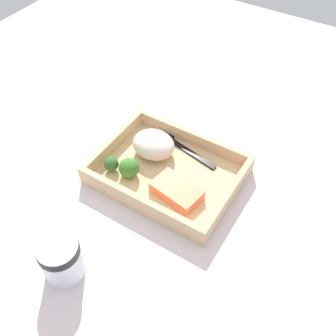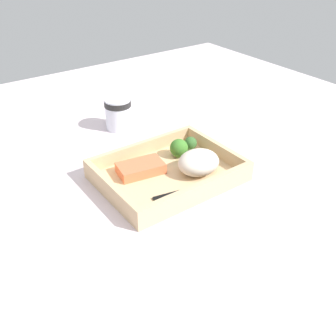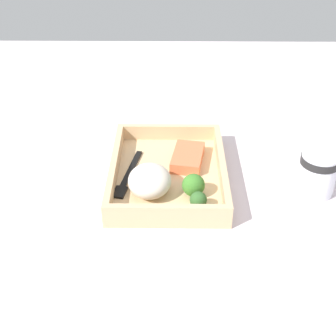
{
  "view_description": "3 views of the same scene",
  "coord_description": "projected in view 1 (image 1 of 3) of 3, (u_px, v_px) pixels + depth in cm",
  "views": [
    {
      "loc": [
        -28.03,
        45.27,
        62.3
      ],
      "look_at": [
        0.0,
        0.0,
        2.7
      ],
      "focal_mm": 42.0,
      "sensor_mm": 36.0,
      "label": 1
    },
    {
      "loc": [
        -40.96,
        -57.1,
        46.95
      ],
      "look_at": [
        0.0,
        0.0,
        2.7
      ],
      "focal_mm": 42.0,
      "sensor_mm": 36.0,
      "label": 2
    },
    {
      "loc": [
        74.18,
        0.75,
        53.1
      ],
      "look_at": [
        0.0,
        0.0,
        2.7
      ],
      "focal_mm": 50.0,
      "sensor_mm": 36.0,
      "label": 3
    }
  ],
  "objects": [
    {
      "name": "takeout_tray",
      "position": [
        168.0,
        175.0,
        0.81
      ],
      "size": [
        28.65,
        21.88,
        1.2
      ],
      "primitive_type": "cube",
      "color": "#D2AF81",
      "rests_on": "ground_plane"
    },
    {
      "name": "receipt_slip",
      "position": [
        209.0,
        117.0,
        0.94
      ],
      "size": [
        11.9,
        14.08,
        0.24
      ],
      "primitive_type": "cube",
      "rotation": [
        0.0,
        0.0,
        0.41
      ],
      "color": "white",
      "rests_on": "ground_plane"
    },
    {
      "name": "salmon_fillet",
      "position": [
        177.0,
        191.0,
        0.76
      ],
      "size": [
        10.49,
        7.27,
        2.2
      ],
      "primitive_type": "cube",
      "rotation": [
        0.0,
        0.0,
        -0.17
      ],
      "color": "#E86F46",
      "rests_on": "takeout_tray"
    },
    {
      "name": "broccoli_floret_2",
      "position": [
        111.0,
        164.0,
        0.8
      ],
      "size": [
        3.02,
        3.02,
        3.36
      ],
      "color": "#80AD64",
      "rests_on": "takeout_tray"
    },
    {
      "name": "paper_cup",
      "position": [
        61.0,
        258.0,
        0.64
      ],
      "size": [
        6.99,
        6.99,
        8.23
      ],
      "color": "silver",
      "rests_on": "ground_plane"
    },
    {
      "name": "mashed_potatoes",
      "position": [
        154.0,
        145.0,
        0.83
      ],
      "size": [
        9.22,
        7.86,
        5.05
      ],
      "primitive_type": "ellipsoid",
      "color": "silver",
      "rests_on": "takeout_tray"
    },
    {
      "name": "broccoli_floret_1",
      "position": [
        129.0,
        168.0,
        0.79
      ],
      "size": [
        4.17,
        4.17,
        4.25
      ],
      "color": "#81A860",
      "rests_on": "takeout_tray"
    },
    {
      "name": "ground_plane",
      "position": [
        168.0,
        180.0,
        0.83
      ],
      "size": [
        160.0,
        160.0,
        2.0
      ],
      "primitive_type": "cube",
      "color": "silver"
    },
    {
      "name": "tray_rim",
      "position": [
        168.0,
        168.0,
        0.8
      ],
      "size": [
        28.65,
        21.88,
        3.22
      ],
      "color": "#D2AF81",
      "rests_on": "takeout_tray"
    },
    {
      "name": "fork",
      "position": [
        183.0,
        147.0,
        0.86
      ],
      "size": [
        15.81,
        4.74,
        0.44
      ],
      "color": "black",
      "rests_on": "takeout_tray"
    }
  ]
}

